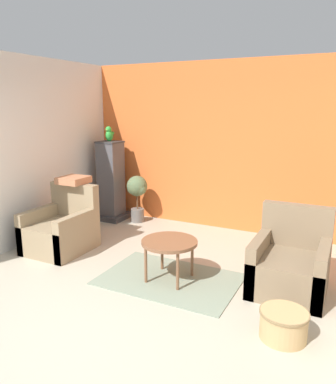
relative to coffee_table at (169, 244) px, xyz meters
The scene contains 12 objects.
ground_plane 1.38m from the coffee_table, 101.01° to the right, with size 20.00×20.00×0.00m, color #B2A893.
wall_back_accent 2.43m from the coffee_table, 96.39° to the left, with size 4.65×0.06×2.80m.
wall_left 2.75m from the coffee_table, 169.79° to the left, with size 0.06×3.48×2.80m.
area_rug 0.45m from the coffee_table, 57.99° to the left, with size 1.65×1.11×0.01m.
coffee_table is the anchor object (origin of this frame).
armchair_left 1.87m from the coffee_table, behind, with size 0.81×0.87×0.94m.
armchair_right 1.41m from the coffee_table, 16.49° to the left, with size 0.81×0.87×0.94m.
birdcage 2.79m from the coffee_table, 139.40° to the left, with size 0.57×0.57×1.45m.
parrot 3.00m from the coffee_table, 139.36° to the left, with size 0.13×0.23×0.27m.
potted_plant 2.43m from the coffee_table, 130.44° to the left, with size 0.41×0.37×0.85m.
wicker_basket 1.60m from the coffee_table, 22.07° to the right, with size 0.44×0.44×0.27m.
throw_pillow 1.99m from the coffee_table, 165.00° to the left, with size 0.39×0.39×0.10m.
Camera 1 is at (2.13, -2.49, 2.08)m, focal length 35.00 mm.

